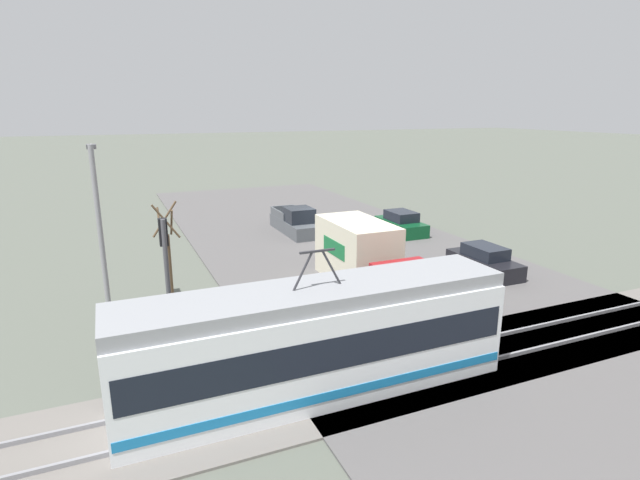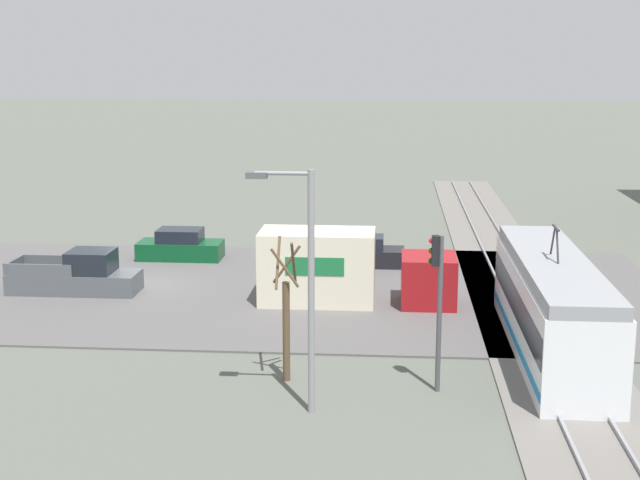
% 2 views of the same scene
% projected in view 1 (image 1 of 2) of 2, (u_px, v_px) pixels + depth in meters
% --- Properties ---
extents(ground_plane, '(320.00, 320.00, 0.00)m').
position_uv_depth(ground_plane, '(325.00, 239.00, 33.95)').
color(ground_plane, '#565B51').
extents(road_surface, '(17.26, 47.88, 0.08)m').
position_uv_depth(road_surface, '(325.00, 239.00, 33.94)').
color(road_surface, '#565454').
rests_on(road_surface, ground).
extents(rail_bed, '(70.30, 4.40, 0.22)m').
position_uv_depth(rail_bed, '(511.00, 345.00, 18.58)').
color(rail_bed, slate).
rests_on(rail_bed, ground).
extents(light_rail_tram, '(12.02, 2.59, 4.55)m').
position_uv_depth(light_rail_tram, '(317.00, 341.00, 15.15)').
color(light_rail_tram, white).
rests_on(light_rail_tram, ground).
extents(box_truck, '(2.59, 8.27, 3.09)m').
position_uv_depth(box_truck, '(368.00, 259.00, 24.24)').
color(box_truck, maroon).
rests_on(box_truck, ground).
extents(pickup_truck, '(1.94, 5.72, 1.91)m').
position_uv_depth(pickup_truck, '(296.00, 223.00, 35.27)').
color(pickup_truck, '#4C5156').
rests_on(pickup_truck, ground).
extents(sedan_car_0, '(1.73, 4.34, 1.49)m').
position_uv_depth(sedan_car_0, '(484.00, 261.00, 26.64)').
color(sedan_car_0, black).
rests_on(sedan_car_0, ground).
extents(sedan_car_1, '(1.89, 4.30, 1.56)m').
position_uv_depth(sedan_car_1, '(401.00, 224.00, 35.18)').
color(sedan_car_1, '#0C4723').
rests_on(sedan_car_1, ground).
extents(traffic_light_pole, '(0.28, 0.47, 5.04)m').
position_uv_depth(traffic_light_pole, '(167.00, 269.00, 17.05)').
color(traffic_light_pole, '#47474C').
rests_on(traffic_light_pole, ground).
extents(street_tree, '(1.12, 0.93, 4.74)m').
position_uv_depth(street_tree, '(169.00, 261.00, 21.81)').
color(street_tree, brown).
rests_on(street_tree, ground).
extents(street_lamp_near_crossing, '(0.36, 1.95, 7.30)m').
position_uv_depth(street_lamp_near_crossing, '(99.00, 223.00, 19.56)').
color(street_lamp_near_crossing, gray).
rests_on(street_lamp_near_crossing, ground).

